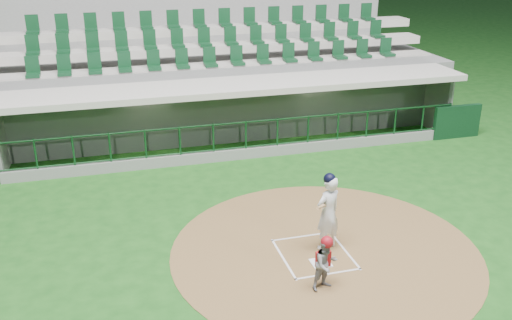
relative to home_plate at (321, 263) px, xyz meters
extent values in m
plane|color=#154914|center=(0.00, 0.70, -0.02)|extent=(120.00, 120.00, 0.00)
cylinder|color=brown|center=(0.30, 0.50, -0.02)|extent=(7.20, 7.20, 0.01)
cube|color=white|center=(0.00, 0.00, 0.00)|extent=(0.43, 0.43, 0.02)
cube|color=white|center=(-0.75, 0.40, 0.00)|extent=(0.05, 1.80, 0.01)
cube|color=white|center=(0.75, 0.40, 0.00)|extent=(0.05, 1.80, 0.01)
cube|color=silver|center=(0.00, 1.25, 0.00)|extent=(1.55, 0.05, 0.01)
cube|color=silver|center=(0.00, -0.45, 0.00)|extent=(1.55, 0.05, 0.01)
cube|color=gray|center=(0.00, 8.20, -0.57)|extent=(15.00, 3.00, 0.10)
cube|color=slate|center=(0.00, 9.80, 0.83)|extent=(15.00, 0.20, 2.70)
cube|color=#A5A092|center=(0.00, 9.68, 1.08)|extent=(13.50, 0.04, 0.90)
cube|color=slate|center=(-7.50, 8.20, 0.83)|extent=(0.20, 3.00, 2.70)
cube|color=slate|center=(7.50, 8.20, 0.83)|extent=(0.20, 3.00, 2.70)
cube|color=#AFAA9E|center=(0.00, 7.95, 2.28)|extent=(15.40, 3.50, 0.20)
cube|color=slate|center=(0.00, 6.65, 0.13)|extent=(15.00, 0.15, 0.40)
cube|color=black|center=(0.00, 6.65, 1.70)|extent=(15.00, 0.01, 0.95)
cube|color=brown|center=(0.00, 9.25, -0.30)|extent=(12.75, 0.40, 0.45)
cube|color=white|center=(-3.00, 8.20, 2.15)|extent=(1.30, 0.35, 0.04)
cube|color=white|center=(3.00, 8.20, 2.15)|extent=(1.30, 0.35, 0.04)
cube|color=black|center=(7.80, 6.60, 0.58)|extent=(1.80, 0.18, 1.20)
imported|color=#AC1412|center=(-5.04, 9.14, 0.32)|extent=(1.10, 0.65, 1.67)
imported|color=#A21116|center=(-2.91, 9.18, 0.29)|extent=(1.00, 0.55, 1.62)
imported|color=maroon|center=(2.01, 8.80, 0.31)|extent=(0.85, 0.59, 1.67)
imported|color=#B62013|center=(5.32, 8.94, 0.25)|extent=(1.49, 0.66, 1.55)
cube|color=slate|center=(0.00, 11.45, 1.13)|extent=(17.00, 6.50, 2.50)
cube|color=#A49E94|center=(0.00, 9.95, 2.28)|extent=(16.60, 0.95, 0.30)
cube|color=#ADA79D|center=(0.00, 10.90, 2.83)|extent=(16.60, 0.95, 0.30)
cube|color=#ADA79C|center=(0.00, 11.85, 3.38)|extent=(16.60, 0.95, 0.30)
cube|color=gray|center=(0.00, 14.80, 2.50)|extent=(17.00, 0.25, 5.05)
imported|color=white|center=(0.38, 0.61, 0.90)|extent=(0.78, 0.65, 1.82)
sphere|color=black|center=(0.38, 0.61, 1.75)|extent=(0.28, 0.28, 0.28)
cylinder|color=tan|center=(0.13, 0.36, 1.23)|extent=(0.58, 0.79, 0.39)
imported|color=gray|center=(-0.27, -0.90, 0.56)|extent=(0.65, 0.57, 1.14)
sphere|color=maroon|center=(-0.27, -0.90, 1.08)|extent=(0.26, 0.26, 0.26)
cube|color=#AE1218|center=(-0.27, -0.75, 0.60)|extent=(0.32, 0.10, 0.35)
camera|label=1|loc=(-4.35, -10.20, 6.91)|focal=40.00mm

